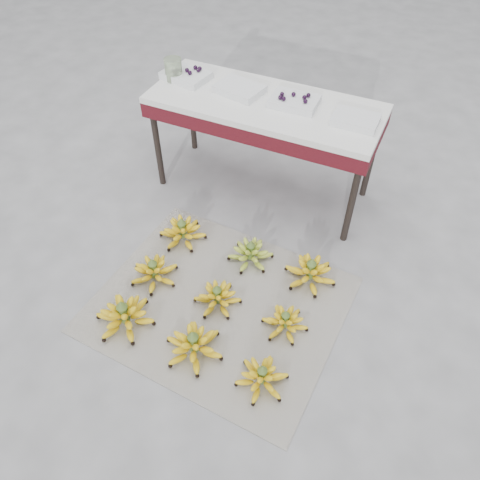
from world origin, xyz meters
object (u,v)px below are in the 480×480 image
at_px(bunch_back_center, 251,253).
at_px(tray_right, 294,101).
at_px(bunch_mid_left, 154,272).
at_px(tray_far_right, 356,120).
at_px(tray_left, 240,89).
at_px(bunch_mid_center, 217,297).
at_px(bunch_front_left, 125,316).
at_px(glass_jar, 173,69).
at_px(bunch_mid_right, 285,322).
at_px(bunch_back_right, 310,272).
at_px(vendor_table, 265,112).
at_px(bunch_front_center, 194,345).
at_px(bunch_front_right, 262,377).
at_px(tray_far_left, 186,75).
at_px(bunch_back_left, 183,232).
at_px(newspaper_mat, 219,304).

relative_size(bunch_back_center, tray_right, 1.15).
bearing_deg(bunch_mid_left, tray_far_right, 27.77).
bearing_deg(tray_left, bunch_mid_center, -71.58).
height_order(bunch_front_left, glass_jar, glass_jar).
bearing_deg(bunch_mid_right, tray_far_right, 86.94).
bearing_deg(bunch_back_right, vendor_table, 134.72).
bearing_deg(bunch_mid_left, bunch_mid_right, -23.68).
height_order(bunch_front_center, bunch_back_center, bunch_front_center).
relative_size(bunch_mid_left, glass_jar, 2.65).
relative_size(bunch_mid_center, glass_jar, 1.95).
xyz_separation_m(bunch_front_right, bunch_back_center, (-0.35, 0.67, 0.00)).
bearing_deg(bunch_mid_left, bunch_back_right, 0.54).
distance_m(bunch_front_center, bunch_mid_left, 0.53).
bearing_deg(bunch_front_left, tray_far_left, 110.97).
bearing_deg(bunch_back_right, bunch_mid_right, -89.11).
xyz_separation_m(bunch_front_center, bunch_back_right, (0.36, 0.67, -0.00)).
height_order(bunch_back_center, tray_left, tray_left).
xyz_separation_m(bunch_front_right, tray_left, (-0.72, 1.32, 0.61)).
xyz_separation_m(bunch_front_center, bunch_front_right, (0.36, -0.01, -0.01)).
height_order(bunch_mid_center, bunch_mid_right, bunch_mid_center).
bearing_deg(bunch_back_left, bunch_front_left, -91.70).
xyz_separation_m(bunch_mid_right, tray_far_right, (-0.01, 0.96, 0.62)).
bearing_deg(bunch_back_left, bunch_mid_right, -27.54).
bearing_deg(bunch_front_center, bunch_back_center, 101.45).
distance_m(bunch_front_center, tray_left, 1.48).
bearing_deg(bunch_front_center, bunch_front_right, 10.05).
distance_m(bunch_front_center, bunch_back_right, 0.76).
bearing_deg(tray_far_left, newspaper_mat, -55.20).
height_order(bunch_mid_right, glass_jar, glass_jar).
xyz_separation_m(bunch_mid_right, tray_right, (-0.37, 0.99, 0.62)).
bearing_deg(vendor_table, tray_left, 171.41).
bearing_deg(bunch_front_right, bunch_front_center, 158.86).
xyz_separation_m(bunch_front_right, tray_far_left, (-1.08, 1.33, 0.62)).
height_order(bunch_mid_right, bunch_back_center, bunch_back_center).
distance_m(bunch_back_right, vendor_table, 0.97).
distance_m(bunch_front_left, bunch_mid_right, 0.81).
xyz_separation_m(bunch_mid_left, bunch_mid_right, (0.77, 0.00, -0.01)).
distance_m(bunch_mid_right, tray_left, 1.37).
height_order(bunch_mid_center, tray_right, tray_right).
distance_m(tray_far_left, tray_right, 0.70).
bearing_deg(bunch_front_left, glass_jar, 113.91).
xyz_separation_m(newspaper_mat, bunch_back_right, (0.38, 0.36, 0.06)).
bearing_deg(tray_far_right, bunch_back_center, -118.78).
height_order(bunch_front_center, bunch_back_right, bunch_front_center).
relative_size(bunch_front_center, tray_right, 1.26).
xyz_separation_m(bunch_front_left, bunch_mid_center, (0.37, 0.31, -0.01)).
height_order(bunch_front_right, glass_jar, glass_jar).
bearing_deg(bunch_mid_left, bunch_front_center, -60.44).
distance_m(bunch_front_center, bunch_mid_right, 0.47).
xyz_separation_m(tray_right, glass_jar, (-0.76, -0.03, 0.04)).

